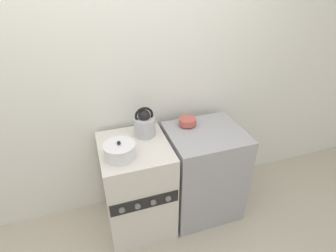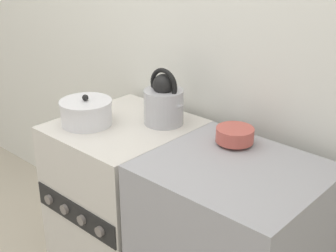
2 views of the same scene
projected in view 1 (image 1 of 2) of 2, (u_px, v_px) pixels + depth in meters
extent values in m
plane|color=#B2A893|center=(148.00, 247.00, 2.23)|extent=(12.00, 12.00, 0.00)
cube|color=silver|center=(121.00, 81.00, 2.14)|extent=(7.00, 0.06, 2.50)
cube|color=beige|center=(137.00, 186.00, 2.26)|extent=(0.55, 0.60, 0.85)
cube|color=black|center=(145.00, 203.00, 1.96)|extent=(0.53, 0.01, 0.11)
cylinder|color=slate|center=(122.00, 210.00, 1.90)|extent=(0.04, 0.02, 0.04)
cylinder|color=slate|center=(138.00, 206.00, 1.93)|extent=(0.04, 0.02, 0.04)
cylinder|color=slate|center=(153.00, 202.00, 1.97)|extent=(0.04, 0.02, 0.04)
cylinder|color=slate|center=(168.00, 199.00, 2.00)|extent=(0.04, 0.02, 0.04)
cube|color=#99999E|center=(203.00, 172.00, 2.41)|extent=(0.63, 0.56, 0.87)
cylinder|color=#B2B2B7|center=(145.00, 126.00, 2.14)|extent=(0.18, 0.18, 0.16)
sphere|color=black|center=(144.00, 116.00, 2.09)|extent=(0.10, 0.10, 0.10)
torus|color=black|center=(144.00, 116.00, 2.09)|extent=(0.15, 0.02, 0.15)
cone|color=#B2B2B7|center=(154.00, 122.00, 2.15)|extent=(0.09, 0.04, 0.07)
cylinder|color=silver|center=(120.00, 152.00, 1.89)|extent=(0.23, 0.23, 0.10)
cylinder|color=silver|center=(119.00, 145.00, 1.86)|extent=(0.23, 0.23, 0.01)
sphere|color=black|center=(119.00, 143.00, 1.85)|extent=(0.03, 0.03, 0.03)
cylinder|color=#B75147|center=(187.00, 125.00, 2.28)|extent=(0.07, 0.07, 0.01)
cylinder|color=#B75147|center=(187.00, 121.00, 2.26)|extent=(0.15, 0.15, 0.06)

